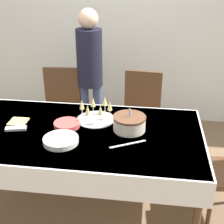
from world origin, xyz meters
name	(u,v)px	position (x,y,z in m)	size (l,w,h in m)	color
ground_plane	(86,202)	(0.00, 0.00, 0.00)	(12.00, 12.00, 0.00)	brown
wall_back	(113,20)	(0.00, 1.87, 1.35)	(8.00, 0.05, 2.70)	silver
dining_table	(83,142)	(0.00, 0.00, 0.66)	(1.97, 1.09, 0.76)	white
dining_chair_far_left	(62,108)	(-0.44, 0.86, 0.54)	(0.45, 0.45, 0.98)	#51331E
dining_chair_far_right	(141,113)	(0.44, 0.86, 0.54)	(0.45, 0.45, 0.98)	#51331E
birthday_cake	(129,123)	(0.38, 0.08, 0.82)	(0.27, 0.27, 0.20)	beige
champagne_tray	(96,111)	(0.07, 0.23, 0.84)	(0.34, 0.34, 0.18)	silver
plate_stack_main	(61,140)	(-0.13, -0.20, 0.78)	(0.27, 0.27, 0.04)	silver
plate_stack_dessert	(67,124)	(-0.15, 0.06, 0.78)	(0.22, 0.22, 0.04)	#CC4C47
cake_knife	(128,144)	(0.39, -0.15, 0.76)	(0.27, 0.16, 0.00)	silver
fork_pile	(16,128)	(-0.56, -0.04, 0.77)	(0.18, 0.10, 0.02)	silver
napkin_pile	(18,122)	(-0.59, 0.08, 0.76)	(0.15, 0.15, 0.01)	#E0D166
person_standing	(90,69)	(-0.14, 1.03, 0.96)	(0.28, 0.28, 1.60)	#3F4C72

